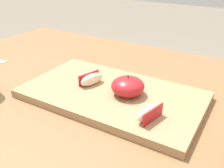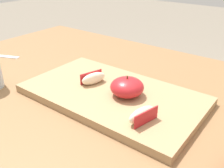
{
  "view_description": "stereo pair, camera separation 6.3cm",
  "coord_description": "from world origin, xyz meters",
  "px_view_note": "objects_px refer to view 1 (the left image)",
  "views": [
    {
      "loc": [
        0.32,
        -0.52,
        1.11
      ],
      "look_at": [
        0.03,
        -0.03,
        0.82
      ],
      "focal_mm": 40.74,
      "sensor_mm": 36.0,
      "label": 1
    },
    {
      "loc": [
        0.38,
        -0.49,
        1.11
      ],
      "look_at": [
        0.03,
        -0.03,
        0.82
      ],
      "focal_mm": 40.74,
      "sensor_mm": 36.0,
      "label": 2
    }
  ],
  "objects_px": {
    "apple_half_skin_up": "(128,86)",
    "cutting_board": "(112,94)",
    "apple_wedge_left": "(149,113)",
    "apple_wedge_middle": "(92,79)"
  },
  "relations": [
    {
      "from": "apple_half_skin_up",
      "to": "apple_wedge_middle",
      "type": "xyz_separation_m",
      "value": [
        -0.11,
        -0.0,
        -0.01
      ]
    },
    {
      "from": "apple_wedge_left",
      "to": "apple_half_skin_up",
      "type": "bearing_deg",
      "value": 140.4
    },
    {
      "from": "apple_half_skin_up",
      "to": "apple_wedge_left",
      "type": "distance_m",
      "value": 0.11
    },
    {
      "from": "apple_wedge_left",
      "to": "apple_wedge_middle",
      "type": "height_order",
      "value": "same"
    },
    {
      "from": "apple_half_skin_up",
      "to": "apple_wedge_middle",
      "type": "relative_size",
      "value": 1.12
    },
    {
      "from": "apple_wedge_left",
      "to": "apple_wedge_middle",
      "type": "relative_size",
      "value": 1.0
    },
    {
      "from": "apple_half_skin_up",
      "to": "apple_wedge_middle",
      "type": "bearing_deg",
      "value": -179.25
    },
    {
      "from": "apple_wedge_left",
      "to": "cutting_board",
      "type": "bearing_deg",
      "value": 152.69
    },
    {
      "from": "apple_half_skin_up",
      "to": "cutting_board",
      "type": "bearing_deg",
      "value": -172.69
    },
    {
      "from": "apple_half_skin_up",
      "to": "apple_wedge_left",
      "type": "xyz_separation_m",
      "value": [
        0.09,
        -0.07,
        -0.01
      ]
    }
  ]
}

